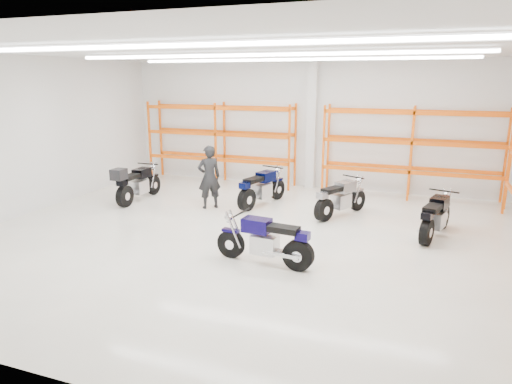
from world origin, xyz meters
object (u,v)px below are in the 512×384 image
(motorcycle_main, at_px, (268,242))
(motorcycle_back_d, at_px, (435,218))
(motorcycle_back_b, at_px, (261,189))
(structural_column, at_px, (312,125))
(motorcycle_back_a, at_px, (136,184))
(standing_man, at_px, (209,177))
(motorcycle_back_c, at_px, (339,199))

(motorcycle_main, height_order, motorcycle_back_d, motorcycle_main)
(motorcycle_back_b, xyz_separation_m, motorcycle_back_d, (5.04, -1.27, -0.03))
(motorcycle_back_b, xyz_separation_m, structural_column, (0.87, 2.91, 1.72))
(motorcycle_back_b, height_order, structural_column, structural_column)
(motorcycle_back_a, height_order, structural_column, structural_column)
(motorcycle_back_a, relative_size, standing_man, 1.24)
(motorcycle_back_a, xyz_separation_m, standing_man, (2.51, 0.19, 0.37))
(motorcycle_back_d, bearing_deg, motorcycle_back_b, 165.87)
(motorcycle_main, xyz_separation_m, motorcycle_back_c, (0.80, 4.01, -0.00))
(motorcycle_main, height_order, motorcycle_back_a, motorcycle_back_a)
(motorcycle_back_b, bearing_deg, standing_man, -150.37)
(motorcycle_main, bearing_deg, motorcycle_back_c, 78.78)
(motorcycle_main, height_order, standing_man, standing_man)
(motorcycle_back_a, relative_size, structural_column, 0.53)
(motorcycle_back_c, height_order, structural_column, structural_column)
(motorcycle_back_b, bearing_deg, motorcycle_back_a, -165.96)
(standing_man, relative_size, structural_column, 0.43)
(motorcycle_back_c, bearing_deg, structural_column, 116.69)
(motorcycle_back_d, xyz_separation_m, standing_man, (-6.41, 0.49, 0.45))
(motorcycle_main, bearing_deg, motorcycle_back_d, 42.38)
(motorcycle_main, relative_size, structural_column, 0.50)
(motorcycle_back_d, height_order, structural_column, structural_column)
(motorcycle_back_b, height_order, standing_man, standing_man)
(standing_man, height_order, structural_column, structural_column)
(motorcycle_back_a, relative_size, motorcycle_back_b, 1.05)
(standing_man, bearing_deg, motorcycle_back_c, 146.18)
(motorcycle_back_b, bearing_deg, motorcycle_main, -68.54)
(motorcycle_back_d, distance_m, standing_man, 6.45)
(motorcycle_back_c, bearing_deg, motorcycle_back_b, 172.97)
(motorcycle_main, xyz_separation_m, motorcycle_back_a, (-5.58, 3.35, 0.08))
(motorcycle_main, height_order, structural_column, structural_column)
(motorcycle_back_b, relative_size, motorcycle_back_d, 1.05)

